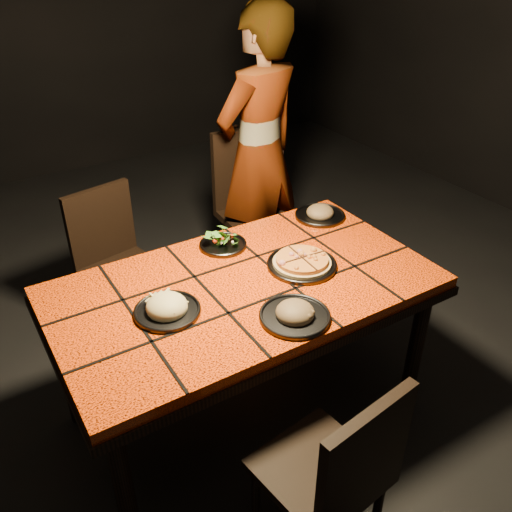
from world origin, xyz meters
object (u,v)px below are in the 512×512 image
chair_far_left (113,254)px  plate_pizza (302,263)px  chair_near (338,471)px  diner (259,155)px  dining_table (244,298)px  plate_pasta (167,308)px  chair_far_right (255,200)px

chair_far_left → plate_pizza: (0.56, -0.97, 0.28)m
chair_near → diner: bearing=-121.9°
dining_table → diner: 1.21m
diner → plate_pizza: diner is taller
plate_pasta → chair_near: bearing=-72.2°
dining_table → chair_near: bearing=-98.2°
chair_far_right → plate_pizza: (-0.37, -1.00, 0.19)m
plate_pasta → diner: bearing=43.6°
chair_far_left → diner: 1.04m
diner → plate_pizza: 1.08m
chair_near → chair_far_left: (-0.17, 1.74, -0.00)m
chair_near → chair_far_left: 1.75m
dining_table → diner: (0.68, 0.97, 0.19)m
dining_table → plate_pasta: (-0.36, -0.02, 0.10)m
chair_far_right → chair_far_left: bearing=-175.2°
chair_far_right → plate_pasta: size_ratio=3.83×
chair_near → plate_pasta: size_ratio=3.29×
diner → plate_pasta: 1.45m
chair_near → diner: size_ratio=0.50×
dining_table → diner: size_ratio=0.94×
chair_near → plate_pasta: 0.86m
plate_pizza → plate_pasta: (-0.64, 0.00, 0.01)m
chair_near → plate_pizza: (0.40, 0.77, 0.27)m
chair_far_left → diner: (0.97, 0.03, 0.37)m
chair_far_left → chair_far_right: 0.94m
dining_table → chair_far_right: bearing=56.2°
chair_far_left → chair_far_right: (0.93, 0.03, 0.08)m
dining_table → chair_near: (-0.11, -0.79, -0.18)m
chair_far_left → plate_pasta: size_ratio=3.26×
chair_far_right → plate_pizza: chair_far_right is taller
chair_far_right → chair_near: bearing=-110.4°
dining_table → plate_pizza: size_ratio=5.23×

